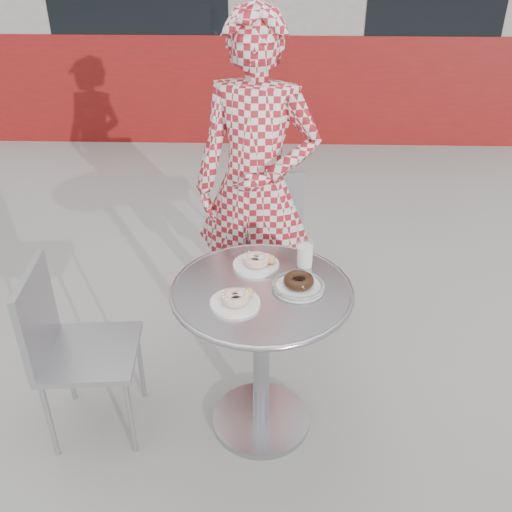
{
  "coord_description": "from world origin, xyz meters",
  "views": [
    {
      "loc": [
        0.01,
        -1.76,
        1.91
      ],
      "look_at": [
        -0.05,
        0.14,
        0.77
      ],
      "focal_mm": 40.0,
      "sensor_mm": 36.0,
      "label": 1
    }
  ],
  "objects_px": {
    "seated_person": "(256,188)",
    "plate_near": "(236,300)",
    "plate_checker": "(298,284)",
    "chair_far": "(261,255)",
    "milk_cup": "(305,255)",
    "chair_left": "(93,382)",
    "bistro_table": "(262,325)",
    "plate_far": "(257,262)"
  },
  "relations": [
    {
      "from": "seated_person",
      "to": "plate_near",
      "type": "bearing_deg",
      "value": -79.43
    },
    {
      "from": "plate_near",
      "to": "plate_checker",
      "type": "height_order",
      "value": "plate_checker"
    },
    {
      "from": "chair_far",
      "to": "seated_person",
      "type": "distance_m",
      "value": 0.65
    },
    {
      "from": "chair_far",
      "to": "seated_person",
      "type": "height_order",
      "value": "seated_person"
    },
    {
      "from": "milk_cup",
      "to": "chair_left",
      "type": "bearing_deg",
      "value": -167.06
    },
    {
      "from": "bistro_table",
      "to": "plate_far",
      "type": "relative_size",
      "value": 3.81
    },
    {
      "from": "chair_left",
      "to": "plate_checker",
      "type": "bearing_deg",
      "value": -91.95
    },
    {
      "from": "plate_near",
      "to": "plate_far",
      "type": "bearing_deg",
      "value": 75.4
    },
    {
      "from": "chair_far",
      "to": "seated_person",
      "type": "xyz_separation_m",
      "value": [
        -0.02,
        -0.33,
        0.56
      ]
    },
    {
      "from": "chair_left",
      "to": "plate_far",
      "type": "xyz_separation_m",
      "value": [
        0.68,
        0.19,
        0.48
      ]
    },
    {
      "from": "milk_cup",
      "to": "plate_checker",
      "type": "bearing_deg",
      "value": -100.54
    },
    {
      "from": "bistro_table",
      "to": "chair_far",
      "type": "xyz_separation_m",
      "value": [
        -0.03,
        1.0,
        -0.28
      ]
    },
    {
      "from": "seated_person",
      "to": "milk_cup",
      "type": "xyz_separation_m",
      "value": [
        0.21,
        -0.51,
        -0.06
      ]
    },
    {
      "from": "plate_far",
      "to": "plate_near",
      "type": "height_order",
      "value": "same"
    },
    {
      "from": "plate_far",
      "to": "plate_checker",
      "type": "xyz_separation_m",
      "value": [
        0.16,
        -0.15,
        -0.0
      ]
    },
    {
      "from": "plate_far",
      "to": "plate_checker",
      "type": "bearing_deg",
      "value": -42.9
    },
    {
      "from": "seated_person",
      "to": "plate_near",
      "type": "height_order",
      "value": "seated_person"
    },
    {
      "from": "chair_left",
      "to": "plate_far",
      "type": "bearing_deg",
      "value": -79.05
    },
    {
      "from": "seated_person",
      "to": "plate_far",
      "type": "bearing_deg",
      "value": -73.73
    },
    {
      "from": "seated_person",
      "to": "plate_near",
      "type": "relative_size",
      "value": 8.94
    },
    {
      "from": "plate_checker",
      "to": "milk_cup",
      "type": "bearing_deg",
      "value": 79.46
    },
    {
      "from": "chair_far",
      "to": "plate_checker",
      "type": "height_order",
      "value": "chair_far"
    },
    {
      "from": "chair_left",
      "to": "milk_cup",
      "type": "bearing_deg",
      "value": -81.77
    },
    {
      "from": "seated_person",
      "to": "milk_cup",
      "type": "height_order",
      "value": "seated_person"
    },
    {
      "from": "chair_far",
      "to": "milk_cup",
      "type": "distance_m",
      "value": 0.99
    },
    {
      "from": "milk_cup",
      "to": "plate_far",
      "type": "bearing_deg",
      "value": -177.12
    },
    {
      "from": "bistro_table",
      "to": "chair_left",
      "type": "height_order",
      "value": "chair_left"
    },
    {
      "from": "chair_far",
      "to": "plate_far",
      "type": "distance_m",
      "value": 0.97
    },
    {
      "from": "chair_left",
      "to": "plate_near",
      "type": "relative_size",
      "value": 4.29
    },
    {
      "from": "bistro_table",
      "to": "milk_cup",
      "type": "height_order",
      "value": "milk_cup"
    },
    {
      "from": "seated_person",
      "to": "chair_far",
      "type": "bearing_deg",
      "value": 101.58
    },
    {
      "from": "plate_far",
      "to": "bistro_table",
      "type": "bearing_deg",
      "value": -81.58
    },
    {
      "from": "chair_far",
      "to": "plate_checker",
      "type": "xyz_separation_m",
      "value": [
        0.16,
        -0.99,
        0.47
      ]
    },
    {
      "from": "plate_far",
      "to": "plate_near",
      "type": "xyz_separation_m",
      "value": [
        -0.07,
        -0.26,
        -0.0
      ]
    },
    {
      "from": "bistro_table",
      "to": "chair_far",
      "type": "bearing_deg",
      "value": 91.54
    },
    {
      "from": "plate_near",
      "to": "milk_cup",
      "type": "xyz_separation_m",
      "value": [
        0.26,
        0.27,
        0.03
      ]
    },
    {
      "from": "chair_left",
      "to": "plate_far",
      "type": "height_order",
      "value": "chair_left"
    },
    {
      "from": "plate_far",
      "to": "plate_checker",
      "type": "distance_m",
      "value": 0.22
    },
    {
      "from": "chair_far",
      "to": "seated_person",
      "type": "bearing_deg",
      "value": 78.6
    },
    {
      "from": "seated_person",
      "to": "plate_far",
      "type": "relative_size",
      "value": 8.77
    },
    {
      "from": "seated_person",
      "to": "plate_far",
      "type": "distance_m",
      "value": 0.52
    },
    {
      "from": "seated_person",
      "to": "plate_far",
      "type": "height_order",
      "value": "seated_person"
    }
  ]
}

